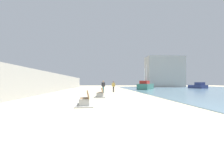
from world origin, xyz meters
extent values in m
plane|color=beige|center=(0.00, 18.00, 0.00)|extent=(120.00, 120.00, 0.00)
cube|color=#9E9E99|center=(-7.50, 18.00, 1.50)|extent=(0.80, 64.00, 3.00)
cube|color=#9E9E99|center=(-0.82, 0.85, 0.25)|extent=(0.61, 0.24, 0.50)
cube|color=#9E9E99|center=(-0.91, 2.24, 0.25)|extent=(0.61, 0.24, 0.50)
cube|color=olive|center=(-0.86, 1.54, 0.45)|extent=(0.60, 1.63, 0.06)
cube|color=olive|center=(-0.63, 1.56, 0.73)|extent=(0.27, 1.61, 0.50)
cube|color=#9E9E99|center=(-0.86, 1.54, 0.04)|extent=(1.23, 2.17, 0.08)
cube|color=#9E9E99|center=(0.07, 7.24, 0.25)|extent=(0.61, 0.24, 0.50)
cube|color=#9E9E99|center=(0.17, 8.64, 0.25)|extent=(0.61, 0.24, 0.50)
cube|color=olive|center=(0.12, 7.94, 0.45)|extent=(0.61, 1.63, 0.06)
cube|color=olive|center=(0.35, 7.92, 0.73)|extent=(0.27, 1.61, 0.50)
cube|color=#9E9E99|center=(0.12, 7.94, 0.04)|extent=(1.24, 2.17, 0.08)
cylinder|color=teal|center=(0.62, 15.16, 0.44)|extent=(0.12, 0.12, 0.88)
cylinder|color=teal|center=(0.50, 15.14, 0.44)|extent=(0.12, 0.12, 0.88)
cube|color=#333338|center=(0.56, 15.15, 1.19)|extent=(0.35, 0.23, 0.62)
sphere|color=#936B4C|center=(0.56, 15.15, 1.66)|extent=(0.24, 0.24, 0.24)
cylinder|color=#333338|center=(0.78, 15.19, 1.23)|extent=(0.09, 0.09, 0.56)
cylinder|color=#333338|center=(0.34, 15.11, 1.23)|extent=(0.09, 0.09, 0.56)
cylinder|color=#333338|center=(2.13, 17.25, 0.42)|extent=(0.12, 0.12, 0.85)
cylinder|color=#333338|center=(2.26, 17.22, 0.42)|extent=(0.12, 0.12, 0.85)
cube|color=gold|center=(2.19, 17.24, 1.15)|extent=(0.35, 0.24, 0.60)
sphere|color=brown|center=(2.19, 17.24, 1.59)|extent=(0.23, 0.23, 0.23)
cylinder|color=gold|center=(1.98, 17.28, 1.18)|extent=(0.09, 0.09, 0.54)
cylinder|color=gold|center=(2.41, 17.19, 1.18)|extent=(0.09, 0.09, 0.54)
cube|color=#337060|center=(9.91, 26.64, 0.63)|extent=(5.16, 7.23, 1.19)
cube|color=red|center=(9.42, 25.70, 1.55)|extent=(2.76, 3.44, 0.64)
cylinder|color=silver|center=(10.07, 26.95, 3.31)|extent=(0.12, 0.12, 4.15)
cube|color=navy|center=(24.75, 32.19, 0.45)|extent=(2.95, 5.00, 0.83)
cube|color=navy|center=(24.90, 31.50, 1.22)|extent=(1.81, 2.31, 0.71)
cube|color=black|center=(13.04, 39.93, 0.54)|extent=(3.46, 6.51, 0.99)
cube|color=white|center=(12.78, 39.03, 1.36)|extent=(1.97, 2.99, 0.66)
cylinder|color=silver|center=(13.13, 40.23, 3.37)|extent=(0.12, 0.12, 4.68)
cube|color=#ADAAA3|center=(21.39, 46.00, 5.03)|extent=(12.00, 6.00, 10.07)
camera|label=1|loc=(0.17, -9.41, 1.49)|focal=27.30mm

